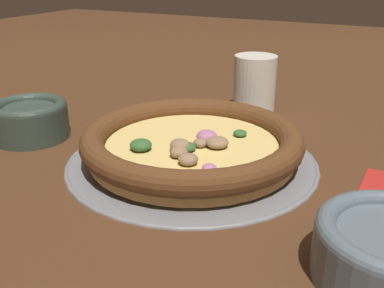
# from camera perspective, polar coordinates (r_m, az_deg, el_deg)

# --- Properties ---
(ground_plane) EXTENTS (3.00, 3.00, 0.00)m
(ground_plane) POSITION_cam_1_polar(r_m,az_deg,el_deg) (0.61, -0.00, -2.27)
(ground_plane) COLOR #4C2D19
(pizza_tray) EXTENTS (0.34, 0.34, 0.01)m
(pizza_tray) POSITION_cam_1_polar(r_m,az_deg,el_deg) (0.60, -0.00, -1.96)
(pizza_tray) COLOR gray
(pizza_tray) RESTS_ON ground_plane
(pizza) EXTENTS (0.29, 0.29, 0.04)m
(pizza) POSITION_cam_1_polar(r_m,az_deg,el_deg) (0.59, -0.00, 0.18)
(pizza) COLOR tan
(pizza) RESTS_ON pizza_tray
(bowl_near) EXTENTS (0.11, 0.11, 0.06)m
(bowl_near) POSITION_cam_1_polar(r_m,az_deg,el_deg) (0.72, -19.87, 3.08)
(bowl_near) COLOR #334238
(bowl_near) RESTS_ON ground_plane
(drinking_cup) EXTENTS (0.07, 0.07, 0.10)m
(drinking_cup) POSITION_cam_1_polar(r_m,az_deg,el_deg) (0.80, 7.96, 7.48)
(drinking_cup) COLOR silver
(drinking_cup) RESTS_ON ground_plane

